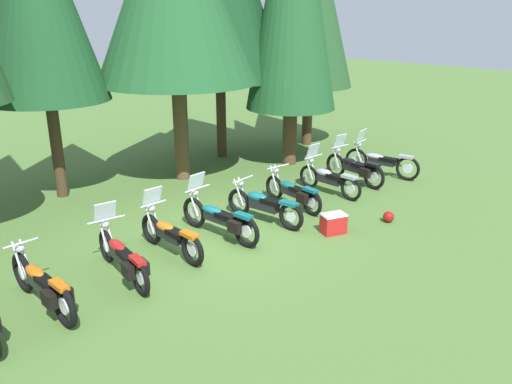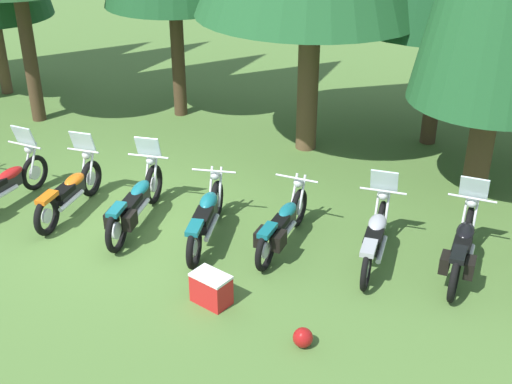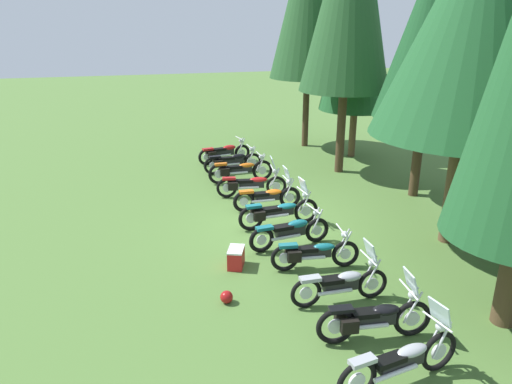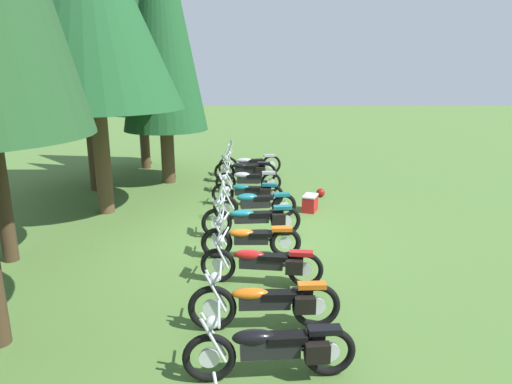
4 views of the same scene
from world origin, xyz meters
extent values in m
plane|color=#4C7033|center=(0.00, 0.00, 0.00)|extent=(80.00, 80.00, 0.00)
torus|color=black|center=(-6.92, 0.46, 0.34)|extent=(0.24, 0.69, 0.68)
cylinder|color=silver|center=(-6.92, 0.46, 0.34)|extent=(0.10, 0.26, 0.25)
torus|color=black|center=(-6.61, -1.09, 0.34)|extent=(0.24, 0.69, 0.68)
cylinder|color=silver|center=(-6.61, -1.09, 0.34)|extent=(0.10, 0.26, 0.25)
cube|color=black|center=(-6.77, -0.31, 0.46)|extent=(0.35, 0.81, 0.26)
ellipsoid|color=#B21919|center=(-6.81, -0.10, 0.62)|extent=(0.36, 0.60, 0.21)
cube|color=black|center=(-6.72, -0.53, 0.59)|extent=(0.34, 0.56, 0.10)
cube|color=#B21919|center=(-6.63, -1.01, 0.65)|extent=(0.27, 0.47, 0.08)
cylinder|color=silver|center=(-6.98, 0.39, 0.64)|extent=(0.11, 0.34, 0.65)
cylinder|color=silver|center=(-6.83, 0.42, 0.64)|extent=(0.11, 0.34, 0.65)
cylinder|color=silver|center=(-6.89, 0.33, 0.98)|extent=(0.66, 0.16, 0.04)
sphere|color=silver|center=(-6.91, 0.41, 0.86)|extent=(0.20, 0.20, 0.17)
cylinder|color=silver|center=(-6.60, -0.46, 0.36)|extent=(0.23, 0.78, 0.08)
cube|color=black|center=(-6.81, -0.92, 0.44)|extent=(0.20, 0.34, 0.26)
cube|color=black|center=(-6.49, -0.86, 0.44)|extent=(0.20, 0.34, 0.26)
torus|color=black|center=(-5.41, 0.55, 0.35)|extent=(0.15, 0.71, 0.71)
cylinder|color=silver|center=(-5.41, 0.55, 0.35)|extent=(0.07, 0.27, 0.27)
torus|color=black|center=(-5.30, -1.04, 0.35)|extent=(0.15, 0.71, 0.71)
cylinder|color=silver|center=(-5.30, -1.04, 0.35)|extent=(0.07, 0.27, 0.27)
cube|color=black|center=(-5.36, -0.24, 0.47)|extent=(0.25, 0.80, 0.26)
ellipsoid|color=black|center=(-5.37, -0.02, 0.63)|extent=(0.28, 0.58, 0.20)
cube|color=black|center=(-5.34, -0.46, 0.60)|extent=(0.26, 0.54, 0.10)
cube|color=black|center=(-5.31, -0.96, 0.68)|extent=(0.21, 0.45, 0.08)
cylinder|color=silver|center=(-5.48, 0.49, 0.65)|extent=(0.07, 0.34, 0.65)
cylinder|color=silver|center=(-5.34, 0.50, 0.65)|extent=(0.07, 0.34, 0.65)
cylinder|color=silver|center=(-5.40, 0.41, 0.99)|extent=(0.64, 0.08, 0.04)
sphere|color=silver|center=(-5.41, 0.50, 0.87)|extent=(0.18, 0.18, 0.17)
cylinder|color=silver|center=(-5.23, -0.41, 0.37)|extent=(0.14, 0.79, 0.08)
cube|color=black|center=(-5.47, -0.85, 0.45)|extent=(0.16, 0.33, 0.26)
cube|color=black|center=(-5.16, -0.83, 0.45)|extent=(0.16, 0.33, 0.26)
torus|color=black|center=(-4.18, 0.61, 0.38)|extent=(0.13, 0.77, 0.76)
cylinder|color=silver|center=(-4.18, 0.61, 0.38)|extent=(0.06, 0.30, 0.29)
torus|color=black|center=(-4.14, -1.02, 0.38)|extent=(0.13, 0.77, 0.76)
cylinder|color=silver|center=(-4.14, -1.02, 0.38)|extent=(0.06, 0.30, 0.29)
cube|color=black|center=(-4.16, -0.21, 0.48)|extent=(0.20, 0.81, 0.23)
ellipsoid|color=#D16014|center=(-4.17, 0.02, 0.62)|extent=(0.24, 0.58, 0.18)
cube|color=black|center=(-4.15, -0.43, 0.59)|extent=(0.23, 0.54, 0.10)
cube|color=#D16014|center=(-4.14, -0.94, 0.74)|extent=(0.18, 0.44, 0.08)
cylinder|color=silver|center=(-4.25, 0.55, 0.68)|extent=(0.05, 0.34, 0.65)
cylinder|color=silver|center=(-4.11, 0.55, 0.68)|extent=(0.05, 0.34, 0.65)
cylinder|color=silver|center=(-4.18, 0.47, 1.02)|extent=(0.62, 0.05, 0.04)
sphere|color=silver|center=(-4.18, 0.56, 0.90)|extent=(0.17, 0.17, 0.17)
cylinder|color=silver|center=(-4.04, -0.38, 0.40)|extent=(0.10, 0.81, 0.08)
cube|color=black|center=(-4.29, -0.82, 0.48)|extent=(0.15, 0.32, 0.26)
cube|color=black|center=(-4.00, -0.82, 0.48)|extent=(0.15, 0.32, 0.26)
torus|color=black|center=(-2.48, 0.64, 0.34)|extent=(0.19, 0.69, 0.69)
cylinder|color=silver|center=(-2.48, 0.64, 0.34)|extent=(0.09, 0.27, 0.27)
torus|color=black|center=(-2.70, -1.01, 0.34)|extent=(0.19, 0.69, 0.69)
cylinder|color=silver|center=(-2.70, -1.01, 0.34)|extent=(0.09, 0.27, 0.27)
cube|color=black|center=(-2.59, -0.19, 0.45)|extent=(0.29, 0.84, 0.23)
ellipsoid|color=#B21919|center=(-2.56, 0.04, 0.59)|extent=(0.31, 0.61, 0.18)
cube|color=black|center=(-2.62, -0.41, 0.56)|extent=(0.29, 0.57, 0.10)
cube|color=#B21919|center=(-2.69, -0.93, 0.67)|extent=(0.23, 0.46, 0.08)
cylinder|color=silver|center=(-2.55, 0.59, 0.64)|extent=(0.09, 0.34, 0.65)
cylinder|color=silver|center=(-2.42, 0.57, 0.64)|extent=(0.09, 0.34, 0.65)
cylinder|color=silver|center=(-2.50, 0.50, 0.98)|extent=(0.77, 0.14, 0.04)
sphere|color=silver|center=(-2.48, 0.59, 0.86)|extent=(0.19, 0.19, 0.17)
cylinder|color=silver|center=(-2.50, -0.38, 0.36)|extent=(0.19, 0.83, 0.08)
cube|color=silver|center=(-2.49, 0.52, 1.16)|extent=(0.46, 0.21, 0.39)
cube|color=black|center=(-2.82, -0.79, 0.44)|extent=(0.18, 0.34, 0.26)
cube|color=black|center=(-2.53, -0.83, 0.44)|extent=(0.18, 0.34, 0.26)
torus|color=black|center=(-1.33, 0.74, 0.34)|extent=(0.12, 0.69, 0.69)
cylinder|color=silver|center=(-1.33, 0.74, 0.34)|extent=(0.05, 0.26, 0.26)
torus|color=black|center=(-1.32, -0.74, 0.34)|extent=(0.12, 0.69, 0.69)
cylinder|color=silver|center=(-1.32, -0.74, 0.34)|extent=(0.05, 0.26, 0.26)
cube|color=black|center=(-1.32, 0.00, 0.44)|extent=(0.22, 0.74, 0.22)
ellipsoid|color=#D16014|center=(-1.32, 0.20, 0.57)|extent=(0.27, 0.52, 0.17)
cube|color=black|center=(-1.32, -0.20, 0.54)|extent=(0.25, 0.49, 0.10)
cube|color=#D16014|center=(-1.32, -0.66, 0.66)|extent=(0.20, 0.44, 0.08)
cylinder|color=silver|center=(-1.40, 0.68, 0.64)|extent=(0.05, 0.34, 0.65)
cylinder|color=silver|center=(-1.25, 0.68, 0.64)|extent=(0.05, 0.34, 0.65)
cylinder|color=silver|center=(-1.32, 0.60, 0.98)|extent=(0.64, 0.04, 0.04)
sphere|color=silver|center=(-1.33, 0.69, 0.86)|extent=(0.17, 0.17, 0.17)
cylinder|color=silver|center=(-1.19, -0.16, 0.36)|extent=(0.08, 0.74, 0.08)
cube|color=silver|center=(-1.32, 0.62, 1.16)|extent=(0.44, 0.15, 0.39)
torus|color=black|center=(-0.07, 0.83, 0.37)|extent=(0.17, 0.75, 0.74)
cylinder|color=silver|center=(-0.07, 0.83, 0.37)|extent=(0.07, 0.29, 0.29)
torus|color=black|center=(0.06, -0.85, 0.37)|extent=(0.17, 0.75, 0.74)
cylinder|color=silver|center=(0.06, -0.85, 0.37)|extent=(0.07, 0.29, 0.29)
cube|color=black|center=(0.00, -0.01, 0.47)|extent=(0.28, 0.85, 0.21)
ellipsoid|color=#14606B|center=(-0.02, 0.22, 0.60)|extent=(0.31, 0.61, 0.17)
cube|color=black|center=(0.01, -0.24, 0.57)|extent=(0.29, 0.58, 0.10)
cube|color=#14606B|center=(0.06, -0.77, 0.72)|extent=(0.23, 0.45, 0.08)
cylinder|color=silver|center=(-0.14, 0.76, 0.67)|extent=(0.07, 0.34, 0.65)
cylinder|color=silver|center=(0.01, 0.78, 0.67)|extent=(0.07, 0.34, 0.65)
cylinder|color=silver|center=(-0.06, 0.69, 1.01)|extent=(0.76, 0.10, 0.04)
sphere|color=silver|center=(-0.07, 0.78, 0.89)|extent=(0.18, 0.18, 0.17)
cylinder|color=silver|center=(0.14, -0.19, 0.39)|extent=(0.15, 0.84, 0.08)
cube|color=silver|center=(-0.06, 0.71, 1.19)|extent=(0.45, 0.19, 0.39)
cube|color=black|center=(-0.12, -0.67, 0.47)|extent=(0.17, 0.33, 0.26)
cube|color=black|center=(0.21, -0.64, 0.47)|extent=(0.17, 0.33, 0.26)
torus|color=black|center=(1.23, 0.68, 0.34)|extent=(0.20, 0.70, 0.69)
cylinder|color=silver|center=(1.23, 0.68, 0.34)|extent=(0.08, 0.26, 0.26)
torus|color=black|center=(1.45, -0.91, 0.34)|extent=(0.20, 0.70, 0.69)
cylinder|color=silver|center=(1.45, -0.91, 0.34)|extent=(0.08, 0.26, 0.26)
cube|color=black|center=(1.34, -0.12, 0.46)|extent=(0.33, 0.82, 0.27)
ellipsoid|color=#14606B|center=(1.31, 0.10, 0.62)|extent=(0.35, 0.60, 0.21)
cube|color=black|center=(1.37, -0.34, 0.59)|extent=(0.33, 0.56, 0.10)
cube|color=#14606B|center=(1.44, -0.83, 0.66)|extent=(0.26, 0.46, 0.08)
cylinder|color=silver|center=(1.15, 0.61, 0.64)|extent=(0.09, 0.34, 0.65)
cylinder|color=silver|center=(1.32, 0.63, 0.64)|extent=(0.09, 0.34, 0.65)
cylinder|color=silver|center=(1.25, 0.54, 0.98)|extent=(0.76, 0.14, 0.04)
sphere|color=silver|center=(1.23, 0.63, 0.86)|extent=(0.19, 0.19, 0.17)
cylinder|color=silver|center=(1.50, -0.27, 0.36)|extent=(0.19, 0.80, 0.08)
torus|color=black|center=(2.68, 0.84, 0.34)|extent=(0.17, 0.68, 0.68)
cylinder|color=silver|center=(2.68, 0.84, 0.34)|extent=(0.08, 0.26, 0.26)
torus|color=black|center=(2.53, -0.64, 0.34)|extent=(0.17, 0.68, 0.68)
cylinder|color=silver|center=(2.53, -0.64, 0.34)|extent=(0.08, 0.26, 0.26)
cube|color=black|center=(2.61, 0.10, 0.43)|extent=(0.27, 0.75, 0.21)
ellipsoid|color=#14606B|center=(2.63, 0.31, 0.56)|extent=(0.30, 0.55, 0.17)
cube|color=black|center=(2.58, -0.10, 0.53)|extent=(0.28, 0.51, 0.10)
cube|color=#14606B|center=(2.54, -0.56, 0.66)|extent=(0.22, 0.46, 0.08)
cylinder|color=silver|center=(2.60, 0.79, 0.64)|extent=(0.08, 0.34, 0.65)
cylinder|color=silver|center=(2.75, 0.78, 0.64)|extent=(0.08, 0.34, 0.65)
cylinder|color=silver|center=(2.67, 0.71, 0.97)|extent=(0.75, 0.11, 0.04)
sphere|color=silver|center=(2.68, 0.80, 0.85)|extent=(0.19, 0.19, 0.17)
cylinder|color=silver|center=(2.71, -0.07, 0.36)|extent=(0.15, 0.74, 0.08)
cube|color=black|center=(2.40, -0.42, 0.44)|extent=(0.17, 0.33, 0.26)
cube|color=black|center=(2.70, -0.45, 0.44)|extent=(0.17, 0.33, 0.26)
torus|color=black|center=(4.11, 0.83, 0.34)|extent=(0.09, 0.68, 0.68)
cylinder|color=silver|center=(4.11, 0.83, 0.34)|extent=(0.05, 0.26, 0.26)
torus|color=black|center=(4.12, -0.67, 0.34)|extent=(0.09, 0.68, 0.68)
cylinder|color=silver|center=(4.12, -0.67, 0.34)|extent=(0.05, 0.26, 0.26)
cube|color=black|center=(4.12, 0.08, 0.45)|extent=(0.23, 0.74, 0.24)
ellipsoid|color=#9EA0A8|center=(4.12, 0.29, 0.60)|extent=(0.29, 0.53, 0.19)
cube|color=black|center=(4.12, -0.13, 0.57)|extent=(0.27, 0.50, 0.10)
cube|color=#9EA0A8|center=(4.12, -0.59, 0.66)|extent=(0.21, 0.44, 0.08)
cylinder|color=silver|center=(4.03, 0.77, 0.64)|extent=(0.04, 0.34, 0.65)
cylinder|color=silver|center=(4.20, 0.77, 0.64)|extent=(0.04, 0.34, 0.65)
cylinder|color=silver|center=(4.11, 0.69, 0.97)|extent=(0.75, 0.04, 0.04)
sphere|color=silver|center=(4.11, 0.78, 0.85)|extent=(0.17, 0.17, 0.17)
cylinder|color=silver|center=(4.26, -0.08, 0.36)|extent=(0.08, 0.74, 0.08)
cube|color=silver|center=(4.11, 0.71, 1.15)|extent=(0.44, 0.15, 0.39)
torus|color=black|center=(5.51, 0.94, 0.37)|extent=(0.16, 0.75, 0.75)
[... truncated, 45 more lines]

